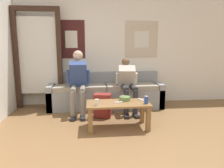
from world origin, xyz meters
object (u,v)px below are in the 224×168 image
object	(u,v)px
pillar_candle	(97,102)
game_controller_near_right	(141,100)
drink_can_blue	(146,100)
ceramic_bowl	(125,98)
person_seated_teen	(128,82)
game_controller_near_left	(118,102)
coffee_table	(118,108)
backpack	(103,106)
couch	(106,94)
person_seated_adult	(78,79)

from	to	relation	value
pillar_candle	game_controller_near_right	bearing A→B (deg)	15.34
drink_can_blue	ceramic_bowl	bearing A→B (deg)	143.78
game_controller_near_right	person_seated_teen	bearing A→B (deg)	95.38
game_controller_near_left	game_controller_near_right	world-z (taller)	same
pillar_candle	game_controller_near_right	xyz separation A→B (m)	(0.76, 0.21, -0.04)
ceramic_bowl	drink_can_blue	size ratio (longest dim) A/B	1.54
coffee_table	drink_can_blue	distance (m)	0.48
backpack	ceramic_bowl	xyz separation A→B (m)	(0.36, -0.44, 0.26)
couch	drink_can_blue	size ratio (longest dim) A/B	19.88
coffee_table	person_seated_adult	xyz separation A→B (m)	(-0.69, 0.93, 0.34)
game_controller_near_right	couch	bearing A→B (deg)	113.43
person_seated_teen	game_controller_near_left	size ratio (longest dim) A/B	7.41
pillar_candle	backpack	bearing A→B (deg)	79.24
person_seated_adult	drink_can_blue	world-z (taller)	person_seated_adult
couch	game_controller_near_left	distance (m)	1.31
game_controller_near_left	person_seated_teen	bearing A→B (deg)	71.34
coffee_table	drink_can_blue	bearing A→B (deg)	-13.18
couch	backpack	xyz separation A→B (m)	(-0.12, -0.70, -0.06)
ceramic_bowl	game_controller_near_left	world-z (taller)	ceramic_bowl
couch	game_controller_near_right	bearing A→B (deg)	-66.57
person_seated_teen	game_controller_near_left	distance (m)	1.03
backpack	game_controller_near_left	xyz separation A→B (m)	(0.22, -0.60, 0.23)
person_seated_adult	person_seated_teen	xyz separation A→B (m)	(1.01, 0.00, -0.08)
person_seated_teen	drink_can_blue	xyz separation A→B (m)	(0.12, -1.03, -0.11)
person_seated_adult	backpack	distance (m)	0.75
person_seated_adult	drink_can_blue	distance (m)	1.54
pillar_candle	game_controller_near_left	world-z (taller)	pillar_candle
person_seated_teen	drink_can_blue	size ratio (longest dim) A/B	8.75
couch	person_seated_teen	distance (m)	0.64
coffee_table	ceramic_bowl	xyz separation A→B (m)	(0.14, 0.12, 0.13)
couch	ceramic_bowl	xyz separation A→B (m)	(0.24, -1.14, 0.19)
person_seated_adult	ceramic_bowl	size ratio (longest dim) A/B	6.52
couch	backpack	distance (m)	0.71
ceramic_bowl	drink_can_blue	distance (m)	0.39
couch	backpack	size ratio (longest dim) A/B	5.46
game_controller_near_right	backpack	bearing A→B (deg)	142.71
person_seated_adult	ceramic_bowl	world-z (taller)	person_seated_adult
game_controller_near_right	drink_can_blue	bearing A→B (deg)	-78.09
couch	ceramic_bowl	bearing A→B (deg)	-78.12
game_controller_near_left	couch	bearing A→B (deg)	94.67
coffee_table	game_controller_near_left	xyz separation A→B (m)	(0.00, -0.03, 0.10)
coffee_table	game_controller_near_left	size ratio (longest dim) A/B	7.05
pillar_candle	game_controller_near_left	bearing A→B (deg)	14.00
coffee_table	ceramic_bowl	size ratio (longest dim) A/B	5.39
ceramic_bowl	drink_can_blue	xyz separation A→B (m)	(0.31, -0.23, 0.02)
game_controller_near_right	pillar_candle	bearing A→B (deg)	-164.66
coffee_table	person_seated_teen	world-z (taller)	person_seated_teen
coffee_table	person_seated_teen	bearing A→B (deg)	70.68
couch	pillar_candle	world-z (taller)	couch
couch	person_seated_teen	bearing A→B (deg)	-37.93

